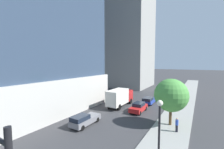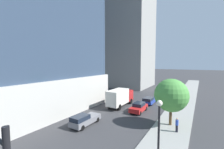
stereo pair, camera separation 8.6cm
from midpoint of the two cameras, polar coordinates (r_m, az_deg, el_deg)
The scene contains 9 objects.
sidewalk at distance 19.66m, azimuth 20.81°, elevation -20.25°, with size 4.28×120.00×0.15m, color gray.
construction_building at distance 53.67m, azimuth 7.15°, elevation 16.10°, with size 22.28×23.79×42.53m.
street_lamp at distance 11.94m, azimuth 17.45°, elevation -17.86°, with size 0.44×0.44×5.39m.
street_tree at distance 20.76m, azimuth 21.53°, elevation -7.39°, with size 4.26×4.26×6.04m.
car_blue at distance 31.40m, azimuth 13.92°, elevation -9.47°, with size 1.90×4.76×1.37m.
car_gray at distance 20.75m, azimuth -10.69°, elevation -16.61°, with size 1.82×4.51×1.53m.
car_red at distance 25.94m, azimuth 10.00°, elevation -12.22°, with size 1.80×4.23×1.53m.
box_truck at distance 28.31m, azimuth 2.88°, elevation -8.51°, with size 2.25×7.05×3.28m.
pedestrian_blue_shirt at distance 19.83m, azimuth 23.42°, elevation -17.22°, with size 0.34×0.34×1.66m.
Camera 1 is at (10.92, 2.33, 8.23)m, focal length 23.91 mm.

